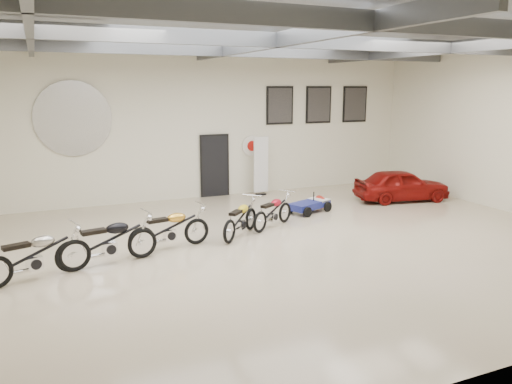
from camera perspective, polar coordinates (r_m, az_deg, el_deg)
name	(u,v)px	position (r m, az deg, el deg)	size (l,w,h in m)	color
floor	(276,246)	(12.03, 2.30, -6.22)	(16.00, 12.00, 0.01)	#BCA890
ceiling	(278,28)	(11.50, 2.51, 18.19)	(16.00, 12.00, 0.01)	gray
back_wall	(199,125)	(17.07, -6.50, 7.66)	(16.00, 0.02, 5.00)	silver
ceiling_beams	(278,40)	(11.48, 2.50, 16.95)	(15.80, 11.80, 0.32)	#505357
door	(215,166)	(17.35, -4.76, 2.94)	(0.92, 0.08, 2.10)	black
logo_plaque	(73,119)	(16.29, -20.17, 7.88)	(2.30, 0.06, 1.16)	silver
poster_left	(280,105)	(18.11, 2.73, 9.86)	(1.05, 0.08, 1.35)	black
poster_mid	(319,105)	(18.88, 7.16, 9.87)	(1.05, 0.08, 1.35)	black
poster_right	(355,104)	(19.74, 11.22, 9.82)	(1.05, 0.08, 1.35)	black
oil_sign	(252,146)	(17.75, -0.50, 5.30)	(0.72, 0.10, 0.72)	white
banner_stand	(261,167)	(17.50, 0.57, 2.88)	(0.54, 0.22, 1.99)	white
motorcycle_silver	(34,254)	(10.75, -24.06, -6.53)	(2.04, 0.63, 1.06)	silver
motorcycle_black	(109,240)	(11.12, -16.44, -5.29)	(2.10, 0.65, 1.09)	silver
motorcycle_gold	(170,228)	(11.86, -9.84, -4.06)	(1.97, 0.61, 1.03)	silver
motorcycle_yellow	(240,218)	(12.69, -1.80, -3.00)	(1.83, 0.57, 0.95)	silver
motorcycle_red	(273,211)	(13.49, 1.94, -2.17)	(1.77, 0.55, 0.92)	silver
go_kart	(312,202)	(15.33, 6.45, -1.10)	(1.71, 0.77, 0.62)	navy
vintage_car	(402,185)	(17.37, 16.30, 0.78)	(3.13, 1.26, 1.07)	maroon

